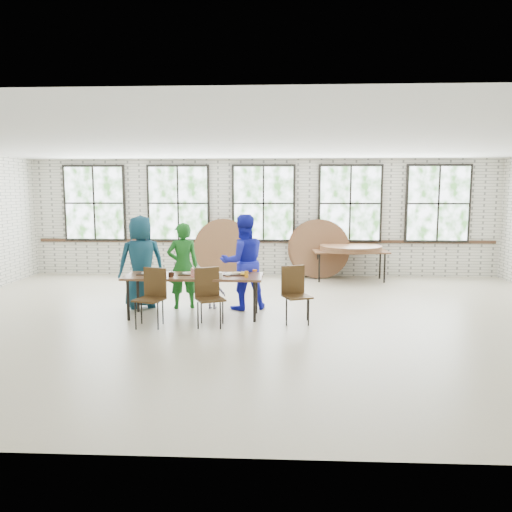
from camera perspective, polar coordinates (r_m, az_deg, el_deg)
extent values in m
plane|color=beige|center=(8.68, -0.13, -7.24)|extent=(12.00, 12.00, 0.00)
plane|color=white|center=(8.43, -0.13, 12.89)|extent=(12.00, 12.00, 0.00)
plane|color=silver|center=(12.91, 0.87, 4.38)|extent=(12.00, 0.00, 12.00)
plane|color=silver|center=(3.97, -3.37, -2.87)|extent=(12.00, 0.00, 12.00)
cube|color=#422819|center=(12.92, 0.86, 1.72)|extent=(11.80, 0.05, 0.08)
cube|color=black|center=(13.70, -17.96, 5.77)|extent=(1.62, 0.05, 1.97)
cube|color=white|center=(13.67, -18.01, 5.76)|extent=(1.50, 0.01, 1.85)
cube|color=black|center=(13.09, -8.86, 5.98)|extent=(1.62, 0.05, 1.97)
cube|color=white|center=(13.05, -8.89, 5.97)|extent=(1.50, 0.01, 1.85)
cube|color=black|center=(12.83, 0.86, 6.04)|extent=(1.62, 0.05, 1.97)
cube|color=white|center=(12.80, 0.86, 6.03)|extent=(1.50, 0.01, 1.85)
cube|color=black|center=(12.95, 10.69, 5.92)|extent=(1.62, 0.05, 1.97)
cube|color=white|center=(12.91, 10.71, 5.92)|extent=(1.50, 0.01, 1.85)
cube|color=black|center=(13.43, 20.08, 5.65)|extent=(1.62, 0.05, 1.97)
cube|color=white|center=(13.39, 20.12, 5.64)|extent=(1.50, 0.01, 1.85)
cube|color=brown|center=(8.76, -7.15, -2.33)|extent=(2.41, 0.82, 0.04)
cylinder|color=black|center=(8.80, -14.42, -4.93)|extent=(0.05, 0.05, 0.70)
cylinder|color=black|center=(9.36, -13.34, -4.15)|extent=(0.05, 0.05, 0.70)
cylinder|color=black|center=(8.42, -0.17, -5.25)|extent=(0.05, 0.05, 0.70)
cylinder|color=black|center=(9.01, 0.02, -4.40)|extent=(0.05, 0.05, 0.70)
cube|color=#452E17|center=(8.29, -12.12, -4.91)|extent=(0.53, 0.51, 0.03)
cube|color=#452E17|center=(8.40, -11.46, -2.99)|extent=(0.41, 0.16, 0.50)
cylinder|color=black|center=(8.24, -13.60, -6.69)|extent=(0.02, 0.02, 0.44)
cylinder|color=black|center=(8.55, -12.96, -6.14)|extent=(0.02, 0.02, 0.44)
cylinder|color=black|center=(8.14, -11.15, -6.78)|extent=(0.02, 0.02, 0.44)
cylinder|color=black|center=(8.46, -10.60, -6.22)|extent=(0.02, 0.02, 0.44)
cube|color=#452E17|center=(8.17, -5.23, -4.95)|extent=(0.55, 0.54, 0.03)
cube|color=#452E17|center=(8.30, -5.63, -3.00)|extent=(0.39, 0.20, 0.50)
cylinder|color=black|center=(8.09, -6.65, -6.78)|extent=(0.02, 0.02, 0.44)
cylinder|color=black|center=(8.42, -6.27, -6.21)|extent=(0.02, 0.02, 0.44)
cylinder|color=black|center=(8.04, -4.10, -6.84)|extent=(0.02, 0.02, 0.44)
cylinder|color=black|center=(8.37, -3.82, -6.26)|extent=(0.02, 0.02, 0.44)
cube|color=#452E17|center=(8.36, 4.75, -4.66)|extent=(0.54, 0.53, 0.03)
cube|color=#452E17|center=(8.48, 4.24, -2.76)|extent=(0.40, 0.19, 0.50)
cylinder|color=black|center=(8.25, 3.52, -6.47)|extent=(0.02, 0.02, 0.44)
cylinder|color=black|center=(8.58, 3.49, -5.92)|extent=(0.02, 0.02, 0.44)
cylinder|color=black|center=(8.26, 6.03, -6.47)|extent=(0.02, 0.02, 0.44)
cylinder|color=black|center=(8.59, 5.90, -5.92)|extent=(0.02, 0.02, 0.44)
imported|color=navy|center=(9.61, -12.97, -0.66)|extent=(1.01, 0.86, 1.75)
imported|color=#1A641F|center=(9.43, -8.35, -1.11)|extent=(0.68, 0.54, 1.62)
imported|color=#151136|center=(9.42, -5.00, -3.74)|extent=(0.53, 0.37, 0.75)
imported|color=#1C23C6|center=(9.27, -1.48, -0.69)|extent=(1.04, 0.93, 1.77)
cube|color=brown|center=(12.42, 10.76, 0.51)|extent=(1.84, 0.85, 0.04)
cylinder|color=black|center=(12.12, 7.24, -1.36)|extent=(0.04, 0.04, 0.70)
cylinder|color=black|center=(12.66, 7.05, -0.97)|extent=(0.04, 0.04, 0.70)
cylinder|color=black|center=(12.34, 14.48, -1.38)|extent=(0.04, 0.04, 0.70)
cylinder|color=black|center=(12.87, 13.99, -1.00)|extent=(0.04, 0.04, 0.70)
cube|color=black|center=(9.01, -11.90, -1.98)|extent=(0.44, 0.33, 0.02)
cube|color=black|center=(8.86, -7.32, -2.03)|extent=(0.44, 0.33, 0.02)
cube|color=black|center=(8.77, -2.26, -2.08)|extent=(0.44, 0.33, 0.02)
cylinder|color=black|center=(8.64, -9.70, -2.07)|extent=(0.09, 0.09, 0.09)
cube|color=red|center=(8.59, -7.23, -2.02)|extent=(0.06, 0.07, 0.11)
cylinder|color=#175AB0|center=(8.63, -5.59, -1.99)|extent=(0.07, 0.07, 0.10)
cylinder|color=orange|center=(8.48, -1.09, -2.09)|extent=(0.07, 0.07, 0.11)
cylinder|color=white|center=(8.43, -4.42, -2.20)|extent=(0.17, 0.17, 0.10)
ellipsoid|color=white|center=(8.63, -10.99, -2.27)|extent=(0.11, 0.11, 0.05)
ellipsoid|color=white|center=(8.45, -6.12, -2.38)|extent=(0.11, 0.11, 0.05)
ellipsoid|color=white|center=(8.64, -3.27, -2.12)|extent=(0.11, 0.11, 0.05)
cylinder|color=brown|center=(12.42, 10.76, 0.69)|extent=(1.50, 1.50, 0.04)
cylinder|color=brown|center=(12.41, 10.77, 0.90)|extent=(1.50, 1.50, 0.04)
cylinder|color=brown|center=(12.41, 10.77, 1.11)|extent=(1.50, 1.50, 0.04)
cylinder|color=brown|center=(12.71, -3.80, 0.85)|extent=(1.50, 0.28, 1.49)
cylinder|color=brown|center=(12.76, 7.01, 0.84)|extent=(1.50, 0.37, 1.47)
cylinder|color=brown|center=(12.67, 7.32, 0.78)|extent=(1.50, 0.33, 1.48)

